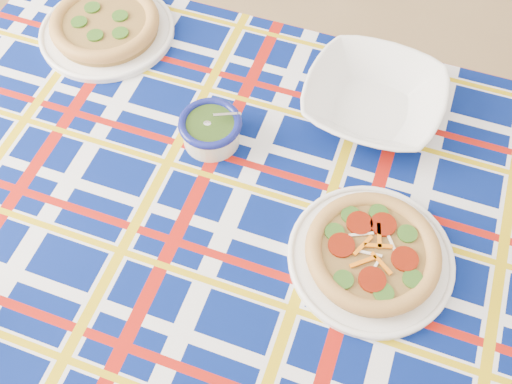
% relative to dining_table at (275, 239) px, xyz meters
% --- Properties ---
extents(floor, '(4.00, 4.00, 0.00)m').
position_rel_dining_table_xyz_m(floor, '(-0.06, 0.23, -0.67)').
color(floor, olive).
rests_on(floor, ground).
extents(dining_table, '(1.73, 1.27, 0.74)m').
position_rel_dining_table_xyz_m(dining_table, '(0.00, 0.00, 0.00)').
color(dining_table, brown).
rests_on(dining_table, floor).
extents(tablecloth, '(1.77, 1.31, 0.10)m').
position_rel_dining_table_xyz_m(tablecloth, '(-0.00, 0.00, 0.02)').
color(tablecloth, '#05145B').
rests_on(tablecloth, dining_table).
extents(main_focaccia_plate, '(0.37, 0.37, 0.06)m').
position_rel_dining_table_xyz_m(main_focaccia_plate, '(0.18, -0.05, 0.11)').
color(main_focaccia_plate, olive).
rests_on(main_focaccia_plate, tablecloth).
extents(pesto_bowl, '(0.14, 0.14, 0.07)m').
position_rel_dining_table_xyz_m(pesto_bowl, '(-0.15, 0.17, 0.11)').
color(pesto_bowl, '#1C320D').
rests_on(pesto_bowl, tablecloth).
extents(serving_bowl, '(0.34, 0.34, 0.07)m').
position_rel_dining_table_xyz_m(serving_bowl, '(0.16, 0.29, 0.11)').
color(serving_bowl, white).
rests_on(serving_bowl, tablecloth).
extents(second_focaccia_plate, '(0.35, 0.35, 0.06)m').
position_rel_dining_table_xyz_m(second_focaccia_plate, '(-0.45, 0.43, 0.10)').
color(second_focaccia_plate, olive).
rests_on(second_focaccia_plate, tablecloth).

